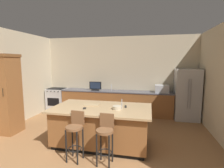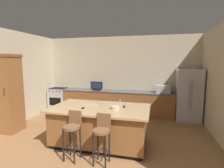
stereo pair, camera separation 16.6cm
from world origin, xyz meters
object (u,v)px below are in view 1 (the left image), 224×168
microwave (162,89)px  tv_remote (126,106)px  tv_monitor (95,86)px  cabinet_tower (7,93)px  range_oven (57,99)px  bar_stool_right (105,135)px  cell_phone (85,108)px  fruit_bowl (117,108)px  bar_stool_left (75,131)px  refrigerator (187,94)px  kitchen_island (102,125)px  cutting_board (92,105)px

microwave → tv_remote: 2.55m
tv_monitor → tv_remote: size_ratio=2.75×
tv_monitor → cabinet_tower: bearing=-127.6°
cabinet_tower → range_oven: bearing=87.2°
bar_stool_right → cell_phone: bar_stool_right is taller
range_oven → tv_remote: tv_remote is taller
bar_stool_right → fruit_bowl: fruit_bowl is taller
tv_monitor → bar_stool_left: 3.32m
tv_monitor → tv_remote: bearing=-56.7°
refrigerator → cabinet_tower: bearing=-155.7°
kitchen_island → cell_phone: size_ratio=15.68×
bar_stool_left → fruit_bowl: bar_stool_left is taller
bar_stool_right → fruit_bowl: 0.79m
microwave → cabinet_tower: bearing=-150.9°
bar_stool_left → cabinet_tower: bearing=165.0°
tv_monitor → cell_phone: 2.70m
kitchen_island → cell_phone: (-0.36, -0.19, 0.46)m
cabinet_tower → bar_stool_left: bearing=-20.2°
bar_stool_left → bar_stool_right: 0.63m
microwave → tv_remote: bearing=-112.9°
range_oven → bar_stool_left: 4.01m
bar_stool_left → fruit_bowl: 1.07m
fruit_bowl → range_oven: bearing=139.4°
refrigerator → bar_stool_left: 4.21m
refrigerator → cabinet_tower: (-5.13, -2.32, 0.27)m
microwave → cutting_board: bearing=-128.2°
kitchen_island → range_oven: size_ratio=2.57×
range_oven → cutting_board: 3.35m
fruit_bowl → tv_remote: (0.17, 0.26, -0.03)m
refrigerator → bar_stool_left: bearing=-130.3°
refrigerator → cutting_board: size_ratio=4.50×
range_oven → bar_stool_right: 4.40m
microwave → cutting_board: (-1.86, -2.36, -0.10)m
bar_stool_right → cutting_board: bearing=125.4°
kitchen_island → bar_stool_left: (-0.33, -0.79, 0.14)m
kitchen_island → bar_stool_left: bar_stool_left is taller
microwave → cutting_board: microwave is taller
bar_stool_left → bar_stool_right: (0.63, 0.00, -0.01)m
bar_stool_right → fruit_bowl: size_ratio=4.80×
refrigerator → fruit_bowl: refrigerator is taller
kitchen_island → cell_phone: 0.61m
bar_stool_right → range_oven: bearing=134.5°
tv_remote → kitchen_island: bearing=-172.5°
cutting_board → tv_monitor: bearing=105.5°
fruit_bowl → tv_monitor: bearing=117.7°
cabinet_tower → bar_stool_left: cabinet_tower is taller
refrigerator → cabinet_tower: 5.64m
kitchen_island → tv_remote: 0.75m
tv_monitor → fruit_bowl: 2.88m
range_oven → cabinet_tower: (-0.12, -2.40, 0.69)m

